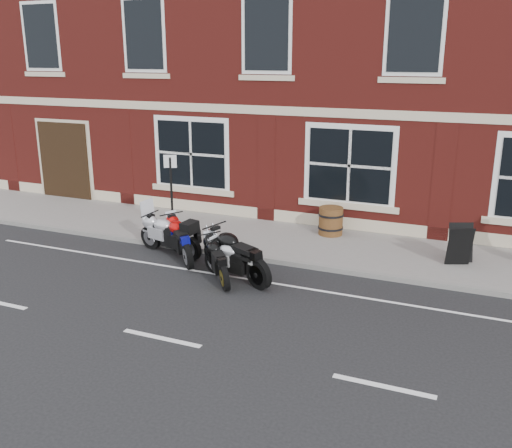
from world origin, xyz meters
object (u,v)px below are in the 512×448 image
Objects in this scene: moto_sport_silver at (235,260)px; moto_naked_black at (236,253)px; barrel_planter at (331,221)px; parking_sign at (171,193)px; moto_sport_black at (219,258)px; a_board_sign at (460,245)px; moto_sport_red at (181,238)px; moto_touring_silver at (169,233)px.

moto_naked_black is at bearing 35.99° from moto_sport_silver.
barrel_planter is 4.44m from parking_sign.
parking_sign is (-3.67, -2.31, 0.97)m from barrel_planter.
a_board_sign is (5.00, 2.82, 0.10)m from moto_sport_black.
parking_sign is at bearing 167.01° from a_board_sign.
moto_naked_black is 5.35m from a_board_sign.
moto_sport_black is at bearing -173.58° from a_board_sign.
moto_sport_silver is 3.08m from parking_sign.
moto_sport_silver is at bearing -65.81° from moto_sport_red.
moto_sport_black is 0.39m from moto_sport_silver.
moto_sport_red is 1.71× the size of a_board_sign.
moto_naked_black is (1.79, -0.63, 0.05)m from moto_sport_red.
a_board_sign is at bearing -10.98° from parking_sign.
moto_naked_black is 0.91× the size of parking_sign.
barrel_planter is (1.20, 3.66, -0.10)m from moto_naked_black.
barrel_planter reaches higher than moto_sport_black.
moto_sport_silver is 2.35× the size of barrel_planter.
moto_sport_silver is at bearing -106.91° from barrel_planter.
barrel_planter is (1.53, 3.87, 0.01)m from moto_sport_black.
parking_sign is at bearing -147.77° from barrel_planter.
moto_touring_silver is 2.19m from moto_sport_black.
parking_sign is (-2.46, 1.35, 0.87)m from moto_naked_black.
moto_touring_silver is 1.24× the size of moto_sport_red.
moto_sport_silver is at bearing -51.62° from parking_sign.
moto_sport_black is 0.41m from moto_naked_black.
moto_naked_black is at bearing -95.16° from moto_touring_silver.
moto_touring_silver is 2.50m from moto_sport_silver.
moto_sport_red is 1.05× the size of moto_sport_black.
moto_touring_silver is at bearing 171.50° from a_board_sign.
moto_sport_red is 0.70× the size of parking_sign.
moto_sport_black is 0.73× the size of moto_naked_black.
parking_sign reaches higher than barrel_planter.
barrel_planter is at bearing 140.12° from a_board_sign.
moto_naked_black reaches higher than barrel_planter.
barrel_planter is at bearing 2.24° from moto_sport_red.
moto_touring_silver is 2.12× the size of a_board_sign.
a_board_sign is (6.93, 1.79, 0.05)m from moto_touring_silver.
barrel_planter is at bearing 11.25° from parking_sign.
moto_sport_red is 1.90m from moto_naked_black.
moto_sport_red is at bearing 110.99° from moto_sport_black.
moto_naked_black is at bearing -173.82° from a_board_sign.
parking_sign reaches higher than moto_sport_red.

